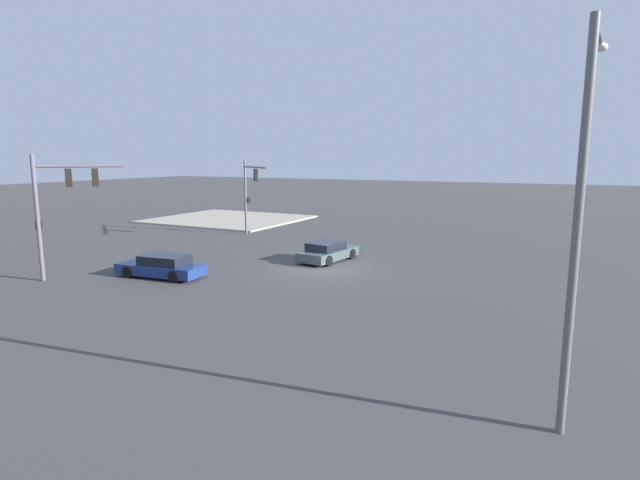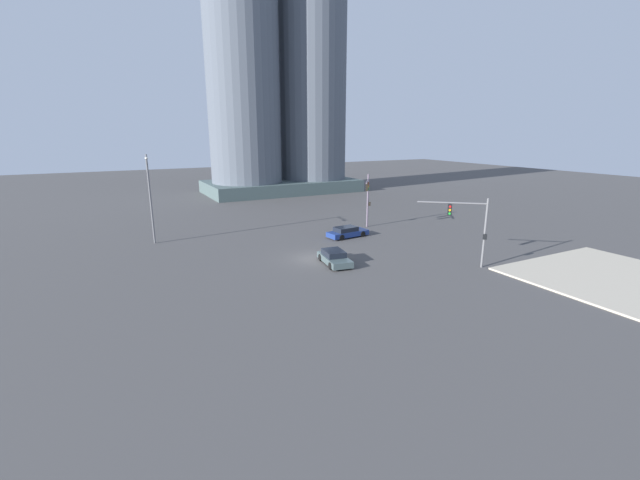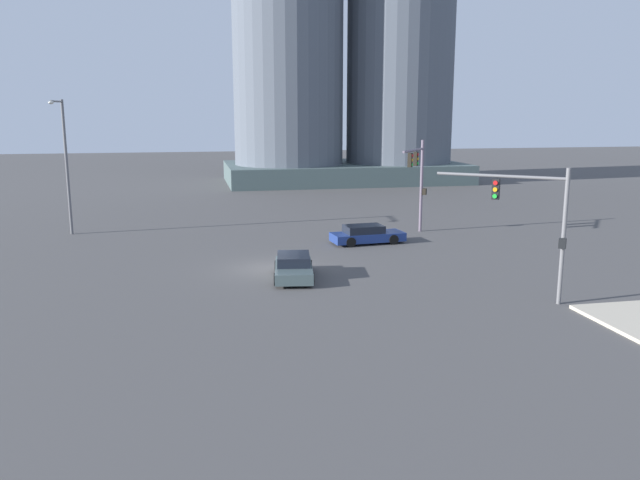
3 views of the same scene
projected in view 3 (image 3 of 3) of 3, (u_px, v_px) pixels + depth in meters
ground_plane at (273, 269)px, 34.78m from camera, size 214.13×214.13×0.00m
traffic_signal_near_corner at (418, 173)px, 43.98m from camera, size 3.01×3.55×6.49m
traffic_signal_opposite_side at (534, 212)px, 28.20m from camera, size 4.63×4.07×6.06m
streetlamp_curved_arm at (65, 158)px, 43.33m from camera, size 0.50×2.83×9.25m
sedan_car_approaching at (294, 267)px, 32.71m from camera, size 2.48×4.48×1.21m
sedan_car_waiting_far at (367, 235)px, 41.38m from camera, size 4.88×2.23×1.21m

